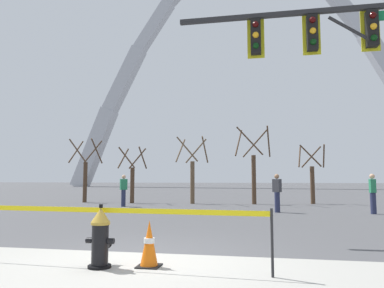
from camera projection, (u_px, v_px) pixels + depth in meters
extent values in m
plane|color=#474749|center=(149.00, 258.00, 6.37)|extent=(240.00, 240.00, 0.00)
cylinder|color=black|center=(100.00, 267.00, 5.62)|extent=(0.36, 0.36, 0.05)
cylinder|color=black|center=(100.00, 245.00, 5.66)|extent=(0.26, 0.26, 0.62)
cylinder|color=#A8842D|center=(101.00, 223.00, 5.69)|extent=(0.30, 0.30, 0.04)
cone|color=#A8842D|center=(101.00, 215.00, 5.70)|extent=(0.30, 0.30, 0.22)
cylinder|color=black|center=(101.00, 206.00, 5.71)|extent=(0.06, 0.06, 0.06)
cylinder|color=black|center=(89.00, 240.00, 5.69)|extent=(0.10, 0.09, 0.09)
cylinder|color=black|center=(111.00, 241.00, 5.63)|extent=(0.10, 0.09, 0.09)
cylinder|color=black|center=(105.00, 244.00, 5.85)|extent=(0.13, 0.14, 0.13)
cylinder|color=black|center=(107.00, 244.00, 5.93)|extent=(0.15, 0.03, 0.15)
cylinder|color=#232326|center=(272.00, 243.00, 5.12)|extent=(0.04, 0.04, 0.97)
cube|color=yellow|center=(87.00, 210.00, 5.86)|extent=(5.87, 0.34, 0.08)
cube|color=black|center=(149.00, 266.00, 5.69)|extent=(0.36, 0.36, 0.03)
cone|color=orange|center=(149.00, 243.00, 5.73)|extent=(0.28, 0.28, 0.70)
cylinder|color=white|center=(149.00, 240.00, 5.73)|extent=(0.17, 0.17, 0.08)
cube|color=#232326|center=(299.00, 13.00, 9.18)|extent=(6.20, 0.12, 0.12)
cylinder|color=#232326|center=(352.00, 30.00, 8.90)|extent=(1.11, 0.08, 0.81)
cube|color=black|center=(372.00, 29.00, 8.81)|extent=(0.26, 0.24, 0.90)
cube|color=gold|center=(370.00, 31.00, 8.95)|extent=(0.44, 0.03, 1.04)
sphere|color=#360606|center=(373.00, 15.00, 8.71)|extent=(0.16, 0.16, 0.16)
sphere|color=orange|center=(374.00, 26.00, 8.69)|extent=(0.16, 0.16, 0.16)
sphere|color=black|center=(374.00, 38.00, 8.66)|extent=(0.16, 0.16, 0.16)
cube|color=black|center=(312.00, 33.00, 9.07)|extent=(0.26, 0.24, 0.90)
cube|color=gold|center=(311.00, 35.00, 9.21)|extent=(0.44, 0.03, 1.04)
sphere|color=#360606|center=(313.00, 20.00, 8.97)|extent=(0.16, 0.16, 0.16)
sphere|color=orange|center=(313.00, 31.00, 8.94)|extent=(0.16, 0.16, 0.16)
sphere|color=black|center=(313.00, 42.00, 8.92)|extent=(0.16, 0.16, 0.16)
cube|color=black|center=(256.00, 37.00, 9.33)|extent=(0.26, 0.24, 0.90)
cube|color=gold|center=(256.00, 39.00, 9.46)|extent=(0.44, 0.03, 1.04)
sphere|color=#360606|center=(256.00, 24.00, 9.23)|extent=(0.16, 0.16, 0.16)
sphere|color=orange|center=(256.00, 35.00, 9.20)|extent=(0.16, 0.16, 0.16)
sphere|color=black|center=(256.00, 46.00, 9.17)|extent=(0.16, 0.16, 0.16)
cube|color=#B2B5BC|center=(95.00, 148.00, 64.79)|extent=(7.87, 2.57, 14.72)
cube|color=#B2B5BC|center=(124.00, 80.00, 64.98)|extent=(7.54, 2.30, 12.06)
cube|color=#B2B5BC|center=(154.00, 26.00, 64.90)|extent=(7.19, 2.03, 9.41)
cube|color=#B2B5BC|center=(346.00, 11.00, 58.91)|extent=(7.19, 2.03, 9.41)
cylinder|color=#473323|center=(85.00, 182.00, 21.49)|extent=(0.24, 0.24, 2.38)
cylinder|color=#473323|center=(76.00, 152.00, 21.95)|extent=(0.33, 1.29, 1.43)
cylinder|color=#473323|center=(97.00, 151.00, 21.46)|extent=(0.21, 1.30, 1.43)
cylinder|color=#473323|center=(93.00, 152.00, 22.38)|extent=(1.30, 0.21, 1.43)
cylinder|color=#473323|center=(78.00, 151.00, 20.99)|extent=(1.29, 0.36, 1.43)
cylinder|color=#473323|center=(132.00, 185.00, 20.79)|extent=(0.24, 0.24, 2.04)
cylinder|color=#473323|center=(123.00, 158.00, 21.18)|extent=(0.30, 1.12, 1.23)
cylinder|color=#473323|center=(143.00, 158.00, 20.77)|extent=(0.19, 1.12, 1.23)
cylinder|color=#473323|center=(137.00, 159.00, 21.55)|extent=(1.12, 0.19, 1.23)
cylinder|color=#473323|center=(127.00, 157.00, 20.36)|extent=(1.11, 0.32, 1.23)
cylinder|color=brown|center=(192.00, 182.00, 20.32)|extent=(0.24, 0.24, 2.38)
cylinder|color=brown|center=(181.00, 150.00, 20.77)|extent=(0.33, 1.29, 1.43)
cylinder|color=brown|center=(205.00, 150.00, 20.29)|extent=(0.21, 1.30, 1.43)
cylinder|color=brown|center=(196.00, 151.00, 21.21)|extent=(1.30, 0.21, 1.43)
cylinder|color=brown|center=(187.00, 149.00, 19.82)|extent=(1.28, 0.36, 1.43)
cylinder|color=#473323|center=(254.00, 180.00, 19.97)|extent=(0.24, 0.24, 2.70)
cylinder|color=#473323|center=(239.00, 143.00, 20.48)|extent=(0.37, 1.45, 1.62)
cylinder|color=#473323|center=(269.00, 142.00, 19.93)|extent=(0.23, 1.47, 1.62)
cylinder|color=#473323|center=(255.00, 143.00, 20.97)|extent=(1.47, 0.23, 1.62)
cylinder|color=#473323|center=(250.00, 141.00, 19.40)|extent=(1.45, 0.40, 1.62)
cylinder|color=#473323|center=(312.00, 185.00, 20.15)|extent=(0.24, 0.24, 2.08)
cylinder|color=#473323|center=(300.00, 157.00, 20.55)|extent=(0.30, 1.14, 1.26)
cylinder|color=#473323|center=(324.00, 156.00, 20.12)|extent=(0.19, 1.15, 1.26)
cylinder|color=#473323|center=(311.00, 157.00, 20.93)|extent=(1.15, 0.19, 1.26)
cylinder|color=#473323|center=(311.00, 156.00, 19.71)|extent=(1.13, 0.33, 1.26)
cylinder|color=#232847|center=(373.00, 203.00, 14.32)|extent=(0.22, 0.22, 0.84)
cube|color=#23754C|center=(372.00, 186.00, 14.39)|extent=(0.21, 0.35, 0.54)
sphere|color=tan|center=(372.00, 176.00, 14.43)|extent=(0.20, 0.20, 0.20)
cylinder|color=#232847|center=(277.00, 202.00, 15.00)|extent=(0.22, 0.22, 0.84)
cube|color=#333338|center=(277.00, 186.00, 15.07)|extent=(0.39, 0.37, 0.54)
sphere|color=#936B4C|center=(277.00, 176.00, 15.10)|extent=(0.20, 0.20, 0.20)
cylinder|color=#232847|center=(123.00, 198.00, 18.14)|extent=(0.22, 0.22, 0.84)
cube|color=#23754C|center=(124.00, 184.00, 18.21)|extent=(0.39, 0.36, 0.54)
sphere|color=tan|center=(124.00, 177.00, 18.25)|extent=(0.20, 0.20, 0.20)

